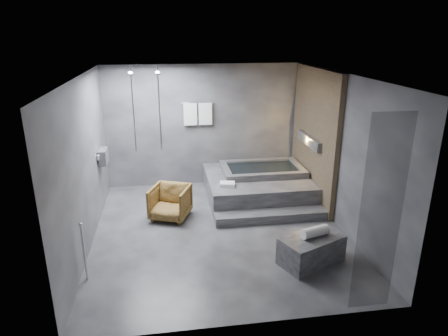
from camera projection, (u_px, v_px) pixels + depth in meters
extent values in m
plane|color=#2B2B2D|center=(219.00, 231.00, 7.36)|extent=(5.00, 5.00, 0.00)
cube|color=#47474A|center=(219.00, 76.00, 6.44)|extent=(4.50, 5.00, 0.04)
cube|color=#343439|center=(204.00, 126.00, 9.24)|extent=(4.50, 0.04, 2.80)
cube|color=#343439|center=(249.00, 224.00, 4.57)|extent=(4.50, 0.04, 2.80)
cube|color=#343439|center=(84.00, 165.00, 6.59)|extent=(0.04, 5.00, 2.80)
cube|color=#343439|center=(342.00, 153.00, 7.22)|extent=(0.04, 5.00, 2.80)
cube|color=#A0845E|center=(314.00, 136.00, 8.38)|extent=(0.10, 2.40, 2.78)
cube|color=#FF9938|center=(310.00, 141.00, 8.40)|extent=(0.14, 1.20, 0.20)
cube|color=slate|center=(103.00, 157.00, 8.01)|extent=(0.16, 0.42, 0.30)
imported|color=beige|center=(103.00, 160.00, 7.93)|extent=(0.08, 0.08, 0.21)
imported|color=beige|center=(105.00, 158.00, 8.13)|extent=(0.07, 0.07, 0.15)
cylinder|color=silver|center=(159.00, 109.00, 8.51)|extent=(0.04, 0.04, 1.80)
cylinder|color=silver|center=(133.00, 110.00, 8.44)|extent=(0.04, 0.04, 1.80)
cylinder|color=silver|center=(197.00, 103.00, 8.98)|extent=(0.75, 0.02, 0.02)
cube|color=white|center=(190.00, 114.00, 9.02)|extent=(0.30, 0.06, 0.50)
cube|color=white|center=(205.00, 114.00, 9.07)|extent=(0.30, 0.06, 0.50)
cylinder|color=silver|center=(84.00, 252.00, 5.79)|extent=(0.04, 0.04, 0.90)
cube|color=black|center=(380.00, 217.00, 4.86)|extent=(0.55, 0.01, 2.60)
cube|color=#2F2F32|center=(257.00, 186.00, 8.78)|extent=(2.20, 2.00, 0.50)
cube|color=#2F2F32|center=(271.00, 216.00, 7.73)|extent=(2.20, 0.36, 0.18)
cube|color=#2F2F32|center=(311.00, 250.00, 6.29)|extent=(1.13, 0.90, 0.45)
imported|color=#432D10|center=(170.00, 202.00, 7.77)|extent=(0.91, 0.92, 0.65)
cylinder|color=white|center=(315.00, 232.00, 6.22)|extent=(0.48, 0.29, 0.16)
cube|color=silver|center=(227.00, 184.00, 8.10)|extent=(0.33, 0.27, 0.08)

